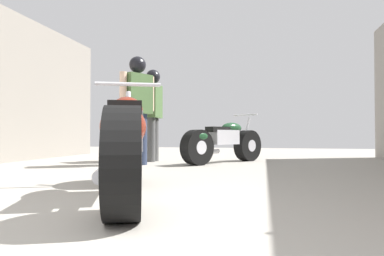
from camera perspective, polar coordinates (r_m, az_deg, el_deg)
The scene contains 5 objects.
ground_plane at distance 4.04m, azimuth -2.18°, elevation -7.93°, with size 16.43×16.43×0.00m, color #9E998E.
motorcycle_maroon_cruiser at distance 2.58m, azimuth -11.19°, elevation -2.53°, with size 1.02×2.02×0.98m.
motorcycle_black_naked at distance 5.67m, azimuth 5.25°, elevation -2.40°, with size 1.21×1.59×0.85m.
mechanic_in_blue at distance 6.07m, azimuth -6.64°, elevation 3.68°, with size 0.25×0.64×1.64m.
mechanic_with_helmet at distance 5.35m, azimuth -9.24°, elevation 4.74°, with size 0.42×0.64×1.71m.
Camera 1 is at (0.99, -0.46, 0.48)m, focal length 31.40 mm.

